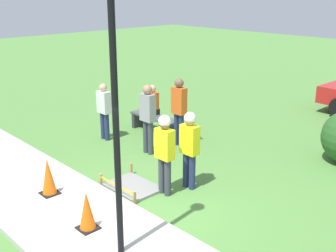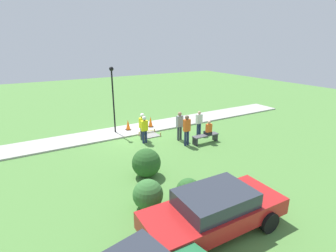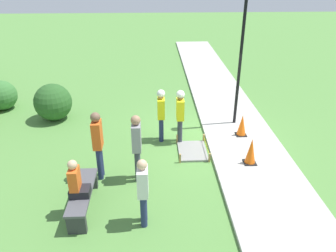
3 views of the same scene
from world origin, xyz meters
name	(u,v)px [view 3 (image 3 of 3)]	position (x,y,z in m)	size (l,w,h in m)	color
ground_plane	(205,137)	(0.00, 0.00, 0.00)	(60.00, 60.00, 0.00)	#51843D
sidewalk	(239,135)	(0.00, -1.13, 0.05)	(28.00, 2.25, 0.10)	#ADAAA3
wet_concrete_patch	(192,151)	(-0.90, 0.52, 0.04)	(1.20, 0.89, 0.28)	gray
traffic_cone_near_patch	(251,151)	(-1.73, -0.98, 0.47)	(0.34, 0.34, 0.76)	black
traffic_cone_far_patch	(242,125)	(-0.08, -1.15, 0.45)	(0.34, 0.34, 0.70)	black
park_bench	(83,195)	(-3.29, 3.30, 0.36)	(1.74, 0.44, 0.51)	#2D2D33
person_seated_on_bench	(76,182)	(-3.46, 3.35, 0.86)	(0.36, 0.44, 0.89)	black
worker_supervisor	(180,112)	(-0.25, 0.85, 1.02)	(0.40, 0.25, 1.72)	#383D47
worker_assistant	(161,111)	(-0.10, 1.43, 1.00)	(0.40, 0.24, 1.70)	navy
bystander_in_orange_shirt	(98,141)	(-2.05, 3.07, 1.07)	(0.40, 0.24, 1.86)	navy
bystander_in_gray_shirt	(143,189)	(-3.83, 1.90, 0.91)	(0.40, 0.22, 1.61)	navy
bystander_in_white_shirt	(137,144)	(-2.19, 2.09, 1.04)	(0.40, 0.24, 1.82)	#383D47
lamppost_near	(242,42)	(0.85, -1.14, 2.89)	(0.28, 0.28, 4.31)	black
shrub_rounded_mid	(2,95)	(2.65, 7.44, 0.56)	(1.13, 1.13, 1.13)	#387033
shrub_rounded_far	(53,102)	(1.63, 5.22, 0.66)	(1.32, 1.32, 1.32)	#285623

